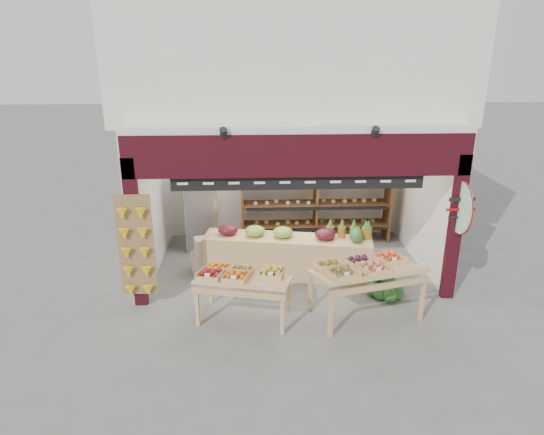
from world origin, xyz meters
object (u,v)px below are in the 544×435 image
at_px(refrigerator, 201,209).
at_px(watermelon_pile, 385,286).
at_px(mid_counter, 287,255).
at_px(display_table_left, 238,276).
at_px(cardboard_stack, 216,257).
at_px(display_table_right, 362,269).
at_px(back_shelving, 316,190).

xyz_separation_m(refrigerator, watermelon_pile, (3.53, -2.44, -0.72)).
bearing_deg(mid_counter, display_table_left, -121.29).
bearing_deg(mid_counter, watermelon_pile, -27.54).
height_order(cardboard_stack, display_table_right, display_table_right).
height_order(back_shelving, refrigerator, back_shelving).
height_order(mid_counter, display_table_right, display_table_right).
relative_size(refrigerator, display_table_right, 0.93).
xyz_separation_m(display_table_left, display_table_right, (2.04, -0.03, 0.11)).
xyz_separation_m(back_shelving, cardboard_stack, (-2.22, -1.49, -0.96)).
bearing_deg(cardboard_stack, display_table_right, -36.44).
xyz_separation_m(refrigerator, display_table_right, (2.92, -3.08, -0.04)).
bearing_deg(cardboard_stack, mid_counter, -13.27).
distance_m(refrigerator, mid_counter, 2.40).
distance_m(back_shelving, mid_counter, 2.14).
height_order(cardboard_stack, mid_counter, mid_counter).
distance_m(refrigerator, display_table_right, 4.24).
relative_size(display_table_right, watermelon_pile, 2.74).
height_order(display_table_right, watermelon_pile, display_table_right).
distance_m(refrigerator, cardboard_stack, 1.41).
relative_size(back_shelving, mid_counter, 1.03).
bearing_deg(refrigerator, watermelon_pile, -38.02).
xyz_separation_m(cardboard_stack, display_table_right, (2.55, -1.88, 0.60)).
bearing_deg(cardboard_stack, refrigerator, 107.18).
relative_size(cardboard_stack, mid_counter, 0.33).
bearing_deg(display_table_left, watermelon_pile, 12.94).
bearing_deg(refrigerator, display_table_left, -77.40).
xyz_separation_m(back_shelving, refrigerator, (-2.59, -0.30, -0.32)).
bearing_deg(back_shelving, cardboard_stack, -146.05).
bearing_deg(refrigerator, back_shelving, 3.14).
height_order(mid_counter, display_table_left, mid_counter).
bearing_deg(back_shelving, display_table_left, -117.13).
bearing_deg(display_table_left, cardboard_stack, 105.24).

